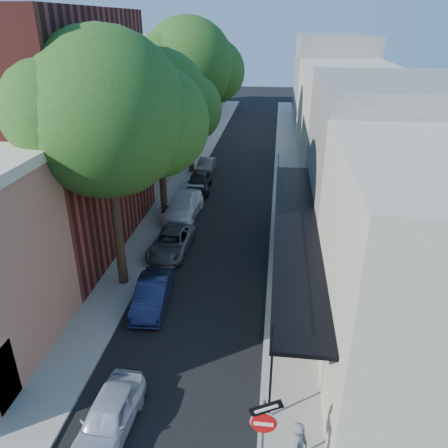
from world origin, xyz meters
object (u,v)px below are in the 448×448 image
(oak_mid, at_px, (165,104))
(parked_car_f, at_px, (206,166))
(oak_far, at_px, (195,67))
(parked_car_a, at_px, (109,416))
(parked_car_d, at_px, (183,206))
(parked_car_e, at_px, (199,182))
(oak_near, at_px, (118,117))
(parked_car_c, at_px, (172,243))
(parked_car_b, at_px, (152,294))
(sign_post, at_px, (264,426))

(oak_mid, bearing_deg, parked_car_f, 84.76)
(oak_mid, distance_m, oak_far, 9.12)
(oak_mid, relative_size, parked_car_a, 2.93)
(parked_car_a, bearing_deg, parked_car_d, 96.25)
(parked_car_e, bearing_deg, oak_near, -98.39)
(parked_car_e, distance_m, parked_car_f, 4.23)
(oak_near, height_order, parked_car_c, oak_near)
(parked_car_f, bearing_deg, parked_car_b, -86.66)
(parked_car_a, bearing_deg, parked_car_c, 96.12)
(parked_car_b, xyz_separation_m, parked_car_e, (-0.48, 14.50, 0.08))
(oak_mid, bearing_deg, parked_car_d, -4.39)
(parked_car_a, bearing_deg, parked_car_f, 94.85)
(oak_far, height_order, parked_car_d, oak_far)
(oak_far, bearing_deg, oak_near, -90.04)
(sign_post, xyz_separation_m, parked_car_b, (-5.09, 7.45, -1.42))
(oak_near, bearing_deg, parked_car_b, -52.00)
(oak_far, relative_size, parked_car_e, 2.90)
(oak_far, height_order, parked_car_b, oak_far)
(parked_car_b, distance_m, parked_car_c, 4.93)
(oak_far, distance_m, parked_car_b, 20.38)
(sign_post, xyz_separation_m, oak_near, (-6.53, 9.29, 5.84))
(parked_car_f, bearing_deg, parked_car_c, -87.21)
(parked_car_a, distance_m, parked_car_e, 20.97)
(oak_far, relative_size, parked_car_b, 3.18)
(parked_car_f, bearing_deg, parked_car_a, -86.17)
(oak_far, bearing_deg, parked_car_a, -85.78)
(oak_near, distance_m, parked_car_b, 7.63)
(oak_far, xyz_separation_m, parked_car_d, (0.75, -9.10, -7.56))
(sign_post, relative_size, oak_near, 0.26)
(parked_car_d, bearing_deg, oak_near, -93.13)
(parked_car_c, distance_m, parked_car_d, 4.83)
(parked_car_b, bearing_deg, parked_car_a, -90.11)
(parked_car_c, bearing_deg, oak_near, -107.46)
(parked_car_b, relative_size, parked_car_f, 1.09)
(sign_post, relative_size, parked_car_d, 0.62)
(oak_near, distance_m, parked_car_f, 18.42)
(oak_mid, xyz_separation_m, parked_car_a, (1.93, -16.26, -6.46))
(oak_near, relative_size, parked_car_c, 2.70)
(oak_far, bearing_deg, parked_car_d, -85.26)
(parked_car_a, distance_m, parked_car_d, 16.24)
(parked_car_b, distance_m, parked_car_d, 9.76)
(sign_post, distance_m, parked_car_b, 9.14)
(parked_car_a, bearing_deg, oak_mid, 99.10)
(oak_far, xyz_separation_m, parked_car_e, (0.94, -4.34, -7.56))
(parked_car_d, bearing_deg, parked_car_a, -83.65)
(oak_far, height_order, parked_car_a, oak_far)
(oak_far, xyz_separation_m, parked_car_b, (1.42, -18.84, -7.64))
(parked_car_a, height_order, parked_car_f, parked_car_a)
(sign_post, distance_m, parked_car_c, 13.58)
(oak_far, height_order, parked_car_e, oak_far)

